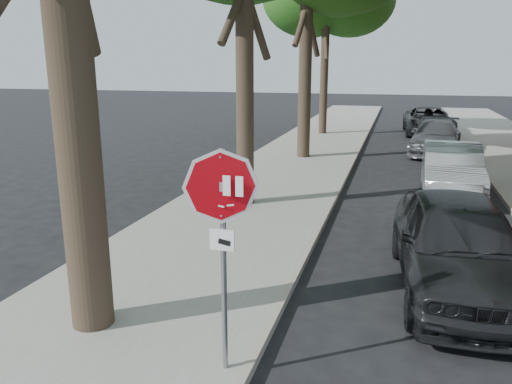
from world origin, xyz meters
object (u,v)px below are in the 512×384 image
at_px(car_a, 458,244).
at_px(car_c, 436,137).
at_px(car_b, 451,169).
at_px(car_d, 429,121).
at_px(stop_sign, 222,220).

relative_size(car_a, car_c, 0.99).
height_order(car_a, car_c, car_a).
height_order(car_b, car_d, car_d).
bearing_deg(car_b, stop_sign, -107.45).
bearing_deg(car_b, car_c, 90.95).
bearing_deg(car_a, car_c, 83.60).
bearing_deg(car_c, car_b, -82.64).
height_order(stop_sign, car_b, stop_sign).
bearing_deg(car_b, car_a, -93.19).
relative_size(car_c, car_d, 0.90).
xyz_separation_m(stop_sign, car_c, (3.30, 16.86, -1.27)).
xyz_separation_m(car_c, car_d, (0.00, 5.96, 0.04)).
xyz_separation_m(car_a, car_b, (0.48, 6.63, -0.07)).
relative_size(stop_sign, car_a, 0.57).
bearing_deg(car_b, car_d, 90.95).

